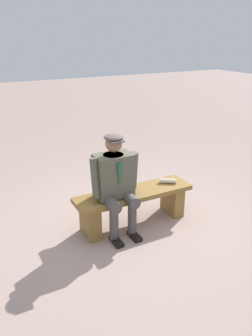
# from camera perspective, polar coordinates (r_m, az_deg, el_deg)

# --- Properties ---
(ground_plane) EXTENTS (30.00, 30.00, 0.00)m
(ground_plane) POSITION_cam_1_polar(r_m,az_deg,el_deg) (4.60, 1.29, -9.27)
(ground_plane) COLOR gray
(bench) EXTENTS (1.58, 0.42, 0.47)m
(bench) POSITION_cam_1_polar(r_m,az_deg,el_deg) (4.44, 1.33, -5.81)
(bench) COLOR brown
(bench) RESTS_ON ground
(seated_man) EXTENTS (0.62, 0.58, 1.28)m
(seated_man) POSITION_cam_1_polar(r_m,az_deg,el_deg) (4.11, -1.80, -2.10)
(seated_man) COLOR #525040
(seated_man) RESTS_ON ground
(rolled_magazine) EXTENTS (0.22, 0.18, 0.06)m
(rolled_magazine) POSITION_cam_1_polar(r_m,az_deg,el_deg) (4.63, 7.08, -2.20)
(rolled_magazine) COLOR beige
(rolled_magazine) RESTS_ON bench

